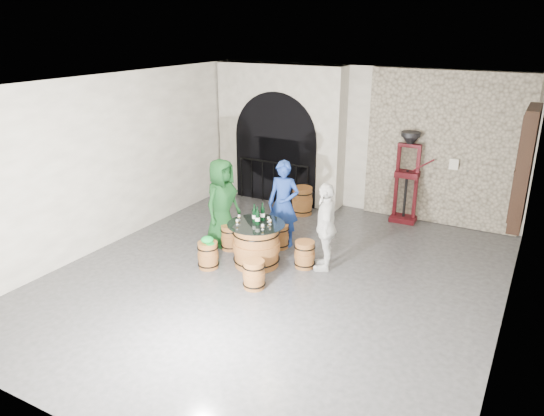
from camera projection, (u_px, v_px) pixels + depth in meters
The scene contains 31 objects.
ground at pixel (275, 278), 8.66m from camera, with size 8.00×8.00×0.00m, color #323234.
wall_back at pixel (361, 140), 11.42m from camera, with size 8.00×8.00×0.00m, color silver.
wall_front at pixel (72, 300), 4.82m from camera, with size 8.00×8.00×0.00m, color silver.
wall_left at pixel (112, 161), 9.71m from camera, with size 8.00×8.00×0.00m, color silver.
wall_right at pixel (517, 228), 6.53m from camera, with size 8.00×8.00×0.00m, color silver.
ceiling at pixel (275, 84), 7.58m from camera, with size 8.00×8.00×0.00m, color beige.
stone_facing_panel at pixel (444, 150), 10.55m from camera, with size 3.20×0.12×3.18m, color tan.
arched_opening at pixel (280, 135), 12.07m from camera, with size 3.10×0.60×3.19m.
shuttered_window at pixel (524, 168), 8.50m from camera, with size 0.23×1.10×2.00m.
barrel_table at pixel (256, 245), 9.03m from camera, with size 1.01×1.01×0.78m.
barrel_stool_left at pixel (230, 237), 9.72m from camera, with size 0.38×0.38×0.48m.
barrel_stool_far at pixel (279, 236), 9.78m from camera, with size 0.38×0.38×0.48m.
barrel_stool_right at pixel (305, 254), 8.99m from camera, with size 0.38×0.38×0.48m.
barrel_stool_near_right at pixel (254, 274), 8.28m from camera, with size 0.38×0.38×0.48m.
barrel_stool_near_left at pixel (208, 255), 8.97m from camera, with size 0.38×0.38×0.48m.
green_cap at pixel (207, 240), 8.87m from camera, with size 0.26×0.22×0.12m.
person_green at pixel (222, 203), 9.71m from camera, with size 0.83×0.54×1.70m, color #103B17.
person_blue at pixel (284, 204), 9.71m from camera, with size 0.61×0.40×1.66m, color navy.
person_white at pixel (326, 227), 8.77m from camera, with size 0.91×0.38×1.56m, color silver.
wine_bottle_left at pixel (254, 215), 8.93m from camera, with size 0.08×0.08×0.32m.
wine_bottle_center at pixel (257, 217), 8.82m from camera, with size 0.08×0.08×0.32m.
wine_bottle_right at pixel (263, 213), 9.01m from camera, with size 0.08×0.08×0.32m.
tasting_glass_a at pixel (237, 222), 8.84m from camera, with size 0.05×0.05×0.10m, color #A4691F, non-canonical shape.
tasting_glass_b at pixel (270, 222), 8.84m from camera, with size 0.05×0.05×0.10m, color #A4691F, non-canonical shape.
tasting_glass_c at pixel (263, 215), 9.16m from camera, with size 0.05×0.05×0.10m, color #A4691F, non-canonical shape.
tasting_glass_d at pixel (268, 219), 8.96m from camera, with size 0.05×0.05×0.10m, color #A4691F, non-canonical shape.
tasting_glass_e at pixel (263, 227), 8.62m from camera, with size 0.05×0.05×0.10m, color #A4691F, non-canonical shape.
tasting_glass_f at pixel (239, 217), 9.05m from camera, with size 0.05×0.05×0.10m, color #A4691F, non-canonical shape.
side_barrel at pixel (302, 201), 11.48m from camera, with size 0.47×0.47×0.63m.
corking_press at pixel (408, 170), 10.80m from camera, with size 0.81×0.45×1.95m.
control_box at pixel (454, 164), 10.46m from camera, with size 0.18×0.10×0.22m, color silver.
Camera 1 is at (3.69, -6.81, 4.05)m, focal length 34.00 mm.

